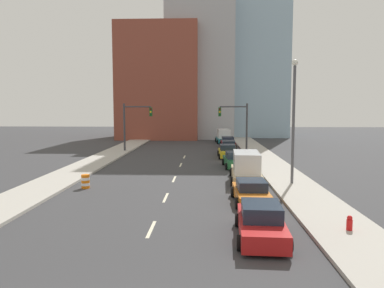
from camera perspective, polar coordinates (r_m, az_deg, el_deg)
name	(u,v)px	position (r m, az deg, el deg)	size (l,w,h in m)	color
sidewalk_left	(129,145)	(54.68, -9.55, -0.22)	(3.38, 91.29, 0.18)	#ADA89E
sidewalk_right	(250,146)	(53.87, 8.85, -0.29)	(3.38, 91.29, 0.18)	#ADA89E
lane_stripe_at_9m	(151,229)	(17.61, -6.23, -12.76)	(0.16, 2.40, 0.01)	beige
lane_stripe_at_15m	(166,198)	(23.34, -4.03, -8.14)	(0.16, 2.40, 0.01)	beige
lane_stripe_at_21m	(174,179)	(29.15, -2.73, -5.36)	(0.16, 2.40, 0.01)	beige
lane_stripe_at_28m	(181,165)	(36.28, -1.73, -3.19)	(0.16, 2.40, 0.01)	beige
lane_stripe_at_34m	(184,157)	(42.05, -1.17, -1.98)	(0.16, 2.40, 0.01)	beige
building_brick_left	(161,84)	(70.69, -4.77, 9.15)	(14.00, 16.00, 19.93)	brown
building_office_center	(200,72)	(74.37, 1.29, 10.97)	(12.00, 20.00, 25.04)	#A8A8AD
building_glass_right	(249,32)	(79.94, 8.72, 16.46)	(13.00, 20.00, 41.43)	#99B7CC
traffic_signal_left	(132,121)	(47.06, -9.09, 3.47)	(3.62, 0.35, 6.03)	#38383D
traffic_signal_right	(239,121)	(46.30, 7.12, 3.47)	(3.62, 0.35, 6.03)	#38383D
traffic_barrel	(85,181)	(26.84, -15.92, -5.50)	(0.56, 0.56, 0.95)	orange
street_lamp	(294,114)	(27.17, 15.23, 4.47)	(0.44, 0.44, 8.85)	#4C4C51
fire_hydrant	(349,225)	(18.12, 22.86, -11.29)	(0.26, 0.26, 0.84)	red
sedan_red	(261,222)	(16.47, 10.47, -11.67)	(2.30, 4.85, 1.50)	red
sedan_orange	(251,192)	(22.19, 9.02, -7.28)	(2.19, 4.52, 1.35)	orange
box_truck_tan	(246,168)	(28.38, 8.25, -3.57)	(2.59, 6.40, 2.24)	tan
sedan_green	(235,160)	(35.03, 6.58, -2.46)	(2.31, 4.88, 1.45)	#1E6033
sedan_yellow	(227,152)	(41.63, 5.43, -1.17)	(2.17, 4.53, 1.46)	gold
sedan_brown	(229,147)	(46.76, 5.60, -0.43)	(2.23, 4.63, 1.43)	brown
sedan_maroon	(228,142)	(52.41, 5.47, 0.24)	(2.16, 4.52, 1.49)	maroon
box_truck_teal	(224,136)	(58.79, 4.82, 1.16)	(2.55, 5.61, 2.19)	#196B75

